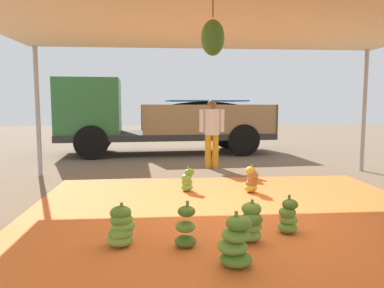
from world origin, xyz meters
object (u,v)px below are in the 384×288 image
(banana_bunch_4, at_px, (252,180))
(banana_bunch_5, at_px, (288,217))
(banana_bunch_1, at_px, (236,243))
(banana_bunch_3, at_px, (186,228))
(banana_bunch_2, at_px, (121,227))
(banana_bunch_6, at_px, (250,223))
(worker_0, at_px, (212,128))
(cargo_truck_main, at_px, (157,117))
(banana_bunch_0, at_px, (187,181))

(banana_bunch_4, relative_size, banana_bunch_5, 1.08)
(banana_bunch_1, bearing_deg, banana_bunch_3, 130.59)
(banana_bunch_1, relative_size, banana_bunch_2, 1.13)
(banana_bunch_4, bearing_deg, banana_bunch_6, -104.14)
(banana_bunch_4, height_order, worker_0, worker_0)
(cargo_truck_main, bearing_deg, banana_bunch_6, -81.59)
(banana_bunch_5, bearing_deg, banana_bunch_1, -133.43)
(banana_bunch_0, height_order, banana_bunch_6, banana_bunch_6)
(banana_bunch_0, bearing_deg, banana_bunch_3, -94.37)
(banana_bunch_0, bearing_deg, cargo_truck_main, 96.50)
(banana_bunch_0, relative_size, banana_bunch_3, 0.89)
(cargo_truck_main, bearing_deg, banana_bunch_0, -83.50)
(banana_bunch_2, xyz_separation_m, worker_0, (1.74, 5.12, 0.79))
(banana_bunch_6, bearing_deg, banana_bunch_1, -115.54)
(banana_bunch_6, xyz_separation_m, worker_0, (0.24, 5.12, 0.78))
(banana_bunch_4, distance_m, worker_0, 2.86)
(banana_bunch_3, relative_size, banana_bunch_4, 1.02)
(banana_bunch_6, distance_m, cargo_truck_main, 8.14)
(banana_bunch_1, height_order, banana_bunch_4, banana_bunch_1)
(banana_bunch_3, bearing_deg, banana_bunch_5, 15.22)
(banana_bunch_5, height_order, banana_bunch_6, banana_bunch_6)
(banana_bunch_6, bearing_deg, banana_bunch_2, -179.86)
(banana_bunch_0, relative_size, banana_bunch_5, 0.98)
(banana_bunch_0, xyz_separation_m, banana_bunch_2, (-0.94, -2.59, 0.02))
(banana_bunch_0, xyz_separation_m, banana_bunch_5, (1.11, -2.32, 0.00))
(banana_bunch_1, height_order, banana_bunch_3, banana_bunch_1)
(worker_0, bearing_deg, banana_bunch_3, -100.90)
(banana_bunch_2, bearing_deg, banana_bunch_1, -27.98)
(banana_bunch_0, relative_size, banana_bunch_2, 0.94)
(banana_bunch_3, relative_size, banana_bunch_6, 1.04)
(banana_bunch_0, height_order, worker_0, worker_0)
(banana_bunch_0, distance_m, banana_bunch_5, 2.57)
(banana_bunch_4, bearing_deg, cargo_truck_main, 107.67)
(banana_bunch_4, bearing_deg, banana_bunch_5, -91.52)
(banana_bunch_5, xyz_separation_m, cargo_truck_main, (-1.73, 7.73, 0.98))
(banana_bunch_6, height_order, cargo_truck_main, cargo_truck_main)
(banana_bunch_6, bearing_deg, cargo_truck_main, 98.41)
(banana_bunch_3, xyz_separation_m, worker_0, (1.00, 5.22, 0.79))
(banana_bunch_3, distance_m, banana_bunch_4, 2.84)
(banana_bunch_4, height_order, banana_bunch_6, banana_bunch_4)
(banana_bunch_1, distance_m, banana_bunch_5, 1.24)
(banana_bunch_1, xyz_separation_m, banana_bunch_3, (-0.46, 0.54, -0.02))
(banana_bunch_4, xyz_separation_m, cargo_truck_main, (-1.78, 5.60, 0.95))
(banana_bunch_5, relative_size, worker_0, 0.28)
(banana_bunch_1, bearing_deg, banana_bunch_5, 46.57)
(banana_bunch_5, bearing_deg, banana_bunch_4, 88.48)
(banana_bunch_4, xyz_separation_m, worker_0, (-0.37, 2.73, 0.77))
(banana_bunch_4, distance_m, banana_bunch_6, 2.47)
(cargo_truck_main, bearing_deg, banana_bunch_1, -84.20)
(banana_bunch_0, distance_m, banana_bunch_3, 2.69)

